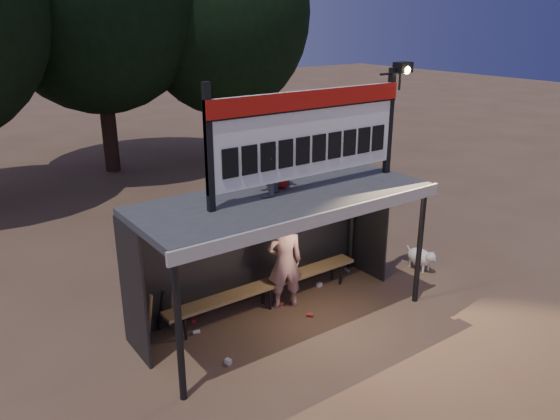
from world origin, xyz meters
The scene contains 11 objects.
ground centered at (0.00, 0.00, 0.00)m, with size 80.00×80.00×0.00m, color brown.
player centered at (0.29, 0.38, 0.89)m, with size 0.65×0.43×1.78m, color silver.
child_a centered at (-0.26, 0.14, 2.91)m, with size 0.57×0.45×1.18m, color slate.
child_b centered at (0.14, 0.39, 2.88)m, with size 0.55×0.35×1.12m, color maroon.
dugout_shelter centered at (0.00, 0.24, 1.85)m, with size 5.10×2.08×2.32m.
scoreboard_assembly centered at (0.56, -0.01, 3.32)m, with size 4.10×0.27×1.99m.
bench centered at (0.00, 0.55, 0.43)m, with size 4.00×0.35×0.48m.
tree_right centered at (5.00, 10.50, 5.19)m, with size 6.08×6.08×8.72m.
dog centered at (3.55, -0.04, 0.28)m, with size 0.36×0.81×0.49m.
bats centered at (-2.04, 0.82, 0.43)m, with size 0.67×0.35×0.84m.
litter centered at (-0.03, 0.33, 0.04)m, with size 3.79×1.51×0.08m.
Camera 1 is at (-4.99, -6.84, 5.07)m, focal length 35.00 mm.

